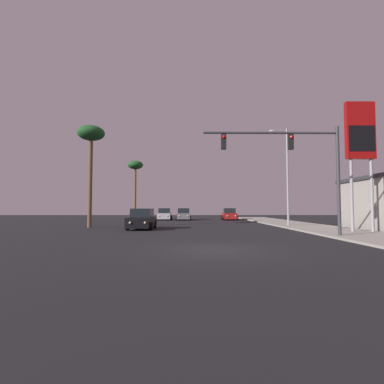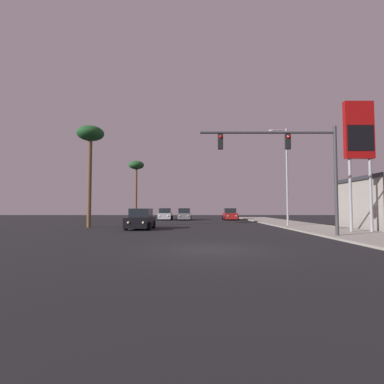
# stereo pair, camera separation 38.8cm
# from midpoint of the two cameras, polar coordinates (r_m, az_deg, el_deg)

# --- Properties ---
(ground_plane) EXTENTS (120.00, 120.00, 0.00)m
(ground_plane) POSITION_cam_midpoint_polar(r_m,az_deg,el_deg) (12.73, 3.81, -10.85)
(ground_plane) COLOR black
(sidewalk_right) EXTENTS (5.00, 60.00, 0.12)m
(sidewalk_right) POSITION_cam_midpoint_polar(r_m,az_deg,el_deg) (24.94, 24.36, -6.61)
(sidewalk_right) COLOR #9E998E
(sidewalk_right) RESTS_ON ground
(car_silver) EXTENTS (2.04, 4.32, 1.68)m
(car_silver) POSITION_cam_midpoint_polar(r_m,az_deg,el_deg) (43.18, -5.53, -4.31)
(car_silver) COLOR #B7B7BC
(car_silver) RESTS_ON ground
(car_black) EXTENTS (2.04, 4.34, 1.68)m
(car_black) POSITION_cam_midpoint_polar(r_m,az_deg,el_deg) (24.85, -9.94, -5.23)
(car_black) COLOR black
(car_black) RESTS_ON ground
(car_grey) EXTENTS (2.04, 4.31, 1.68)m
(car_grey) POSITION_cam_midpoint_polar(r_m,az_deg,el_deg) (42.75, -1.86, -4.34)
(car_grey) COLOR slate
(car_grey) RESTS_ON ground
(car_red) EXTENTS (2.04, 4.33, 1.68)m
(car_red) POSITION_cam_midpoint_polar(r_m,az_deg,el_deg) (43.27, 6.86, -4.30)
(car_red) COLOR maroon
(car_red) RESTS_ON ground
(traffic_light_mast) EXTENTS (8.13, 0.36, 6.50)m
(traffic_light_mast) POSITION_cam_midpoint_polar(r_m,az_deg,el_deg) (18.97, 19.04, 6.34)
(traffic_light_mast) COLOR #38383D
(traffic_light_mast) RESTS_ON sidewalk_right
(street_lamp) EXTENTS (1.74, 0.24, 9.00)m
(street_lamp) POSITION_cam_midpoint_polar(r_m,az_deg,el_deg) (29.12, 17.12, 3.77)
(street_lamp) COLOR #99999E
(street_lamp) RESTS_ON sidewalk_right
(gas_station_sign) EXTENTS (2.00, 0.42, 9.00)m
(gas_station_sign) POSITION_cam_midpoint_polar(r_m,az_deg,el_deg) (24.07, 28.98, 9.05)
(gas_station_sign) COLOR #99999E
(gas_station_sign) RESTS_ON sidewalk_right
(palm_tree_near) EXTENTS (2.40, 2.40, 9.10)m
(palm_tree_near) POSITION_cam_midpoint_polar(r_m,az_deg,el_deg) (28.72, -19.06, 9.54)
(palm_tree_near) COLOR brown
(palm_tree_near) RESTS_ON ground
(palm_tree_far) EXTENTS (2.40, 2.40, 9.10)m
(palm_tree_far) POSITION_cam_midpoint_polar(r_m,az_deg,el_deg) (47.76, -10.97, 4.45)
(palm_tree_far) COLOR brown
(palm_tree_far) RESTS_ON ground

